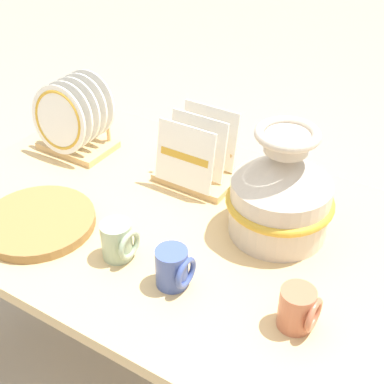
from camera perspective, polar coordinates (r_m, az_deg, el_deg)
The scene contains 9 objects.
ground_plane at distance 1.90m, azimuth 0.00°, elevation -18.69°, with size 14.00×14.00×0.00m, color gray.
display_table at distance 1.47m, azimuth 0.00°, elevation -5.53°, with size 1.46×0.86×0.64m.
ceramic_vase at distance 1.35m, azimuth 9.47°, elevation 0.15°, with size 0.28×0.28×0.30m.
dish_rack_round_plates at distance 1.75m, azimuth -12.58°, elevation 7.26°, with size 0.23×0.18×0.24m.
dish_rack_square_plates at distance 1.57m, azimuth 0.57°, elevation 3.19°, with size 0.23×0.18×0.21m.
wicker_charger_stack at distance 1.48m, azimuth -16.07°, elevation -3.08°, with size 0.30×0.30×0.03m.
mug_cobalt_glaze at distance 1.24m, azimuth -1.98°, elevation -8.11°, with size 0.08×0.08×0.10m.
mug_sage_glaze at distance 1.32m, azimuth -7.87°, elevation -5.20°, with size 0.08×0.08×0.10m.
mug_terracotta_glaze at distance 1.17m, azimuth 11.28°, elevation -12.15°, with size 0.08×0.08×0.10m.
Camera 1 is at (0.58, -0.94, 1.54)m, focal length 50.00 mm.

